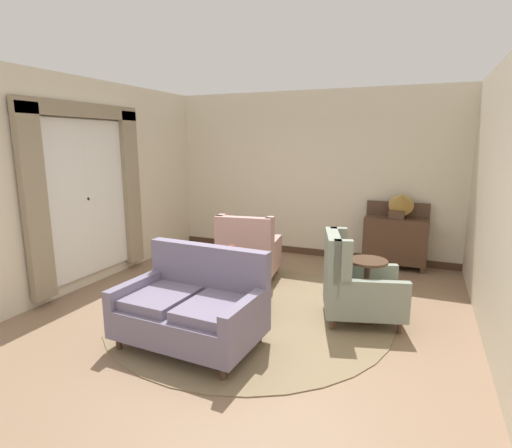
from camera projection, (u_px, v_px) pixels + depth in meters
ground at (239, 321)px, 4.74m from camera, size 8.81×8.81×0.00m
wall_back at (311, 175)px, 7.29m from camera, size 5.40×0.08×2.96m
wall_left at (111, 181)px, 6.28m from camera, size 0.08×4.40×2.96m
wall_right at (497, 198)px, 4.32m from camera, size 0.08×4.40×2.96m
baseboard_back at (309, 251)px, 7.53m from camera, size 5.24×0.03×0.12m
area_rug at (249, 311)px, 5.01m from camera, size 3.45×3.45×0.01m
window_with_curtains at (88, 188)px, 5.72m from camera, size 0.12×2.10×2.49m
coffee_table at (233, 280)px, 4.92m from camera, size 0.82×0.82×0.52m
porcelain_vase at (232, 260)px, 4.94m from camera, size 0.14×0.14×0.32m
settee at (192, 307)px, 4.13m from camera, size 1.47×0.98×0.99m
armchair_far_left at (248, 253)px, 6.07m from camera, size 0.93×0.90×1.03m
armchair_beside_settee at (355, 285)px, 4.69m from camera, size 1.05×0.94×1.05m
side_table at (367, 285)px, 4.67m from camera, size 0.45×0.45×0.75m
sideboard at (395, 239)px, 6.65m from camera, size 1.00×0.37×1.09m
gramophone at (401, 202)px, 6.42m from camera, size 0.42×0.53×0.58m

